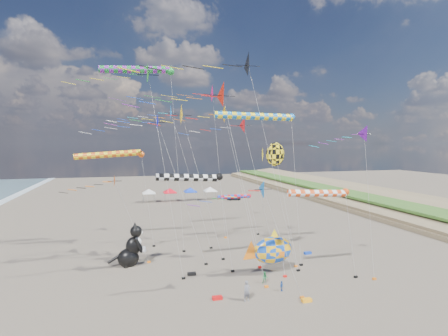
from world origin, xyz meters
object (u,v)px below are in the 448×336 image
at_px(parked_car, 234,198).
at_px(child_blue, 282,286).
at_px(fish_inflatable, 272,250).
at_px(child_green, 265,278).
at_px(person_adult, 247,291).
at_px(cat_inflatable, 131,244).

bearing_deg(parked_car, child_blue, 175.58).
distance_m(fish_inflatable, child_green, 3.33).
height_order(child_green, parked_car, child_green).
bearing_deg(person_adult, cat_inflatable, 118.29).
distance_m(fish_inflatable, person_adult, 7.23).
distance_m(fish_inflatable, parked_car, 49.53).
height_order(fish_inflatable, parked_car, fish_inflatable).
relative_size(person_adult, parked_car, 0.53).
relative_size(cat_inflatable, fish_inflatable, 0.83).
height_order(cat_inflatable, person_adult, cat_inflatable).
xyz_separation_m(cat_inflatable, child_blue, (13.73, -11.12, -1.99)).
height_order(fish_inflatable, child_blue, fish_inflatable).
height_order(fish_inflatable, person_adult, fish_inflatable).
distance_m(person_adult, child_green, 4.43).
bearing_deg(child_green, person_adult, -107.37).
distance_m(child_green, parked_car, 51.81).
xyz_separation_m(child_green, child_blue, (0.84, -2.09, -0.11)).
relative_size(child_green, parked_car, 0.35).
bearing_deg(cat_inflatable, fish_inflatable, -26.96).
xyz_separation_m(fish_inflatable, person_adult, (-4.69, -5.20, -1.77)).
distance_m(child_green, child_blue, 2.25).
xyz_separation_m(person_adult, child_green, (3.05, 3.20, -0.32)).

